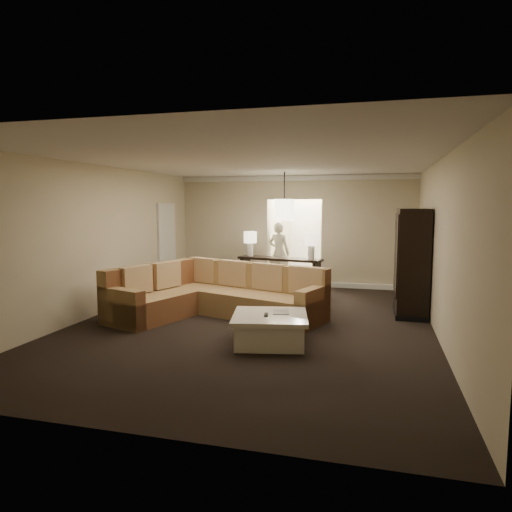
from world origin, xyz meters
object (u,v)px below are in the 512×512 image
(coffee_table, at_px, (270,328))
(person, at_px, (279,249))
(sectional_sofa, at_px, (213,295))
(drink_table, at_px, (303,289))
(armoire, at_px, (411,264))
(console_table, at_px, (280,271))

(coffee_table, distance_m, person, 5.46)
(coffee_table, bearing_deg, sectional_sofa, 134.85)
(sectional_sofa, relative_size, drink_table, 6.54)
(armoire, height_order, person, armoire)
(armoire, distance_m, person, 4.19)
(sectional_sofa, xyz_separation_m, console_table, (0.67, 2.81, 0.09))
(armoire, xyz_separation_m, person, (-3.14, 2.78, -0.06))
(person, bearing_deg, armoire, 156.43)
(sectional_sofa, bearing_deg, person, 102.72)
(coffee_table, bearing_deg, drink_table, 86.06)
(sectional_sofa, distance_m, armoire, 3.78)
(sectional_sofa, relative_size, armoire, 1.94)
(sectional_sofa, distance_m, person, 3.96)
(drink_table, xyz_separation_m, person, (-1.14, 3.10, 0.47))
(armoire, bearing_deg, console_table, 149.87)
(coffee_table, distance_m, drink_table, 2.24)
(coffee_table, height_order, armoire, armoire)
(coffee_table, bearing_deg, person, 100.50)
(sectional_sofa, bearing_deg, console_table, 95.45)
(drink_table, bearing_deg, console_table, 114.10)
(console_table, bearing_deg, armoire, -18.67)
(console_table, xyz_separation_m, armoire, (2.89, -1.68, 0.48))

